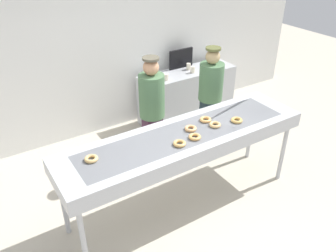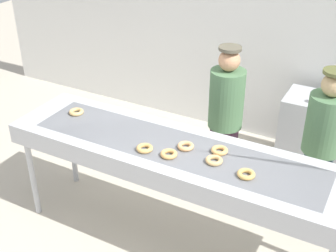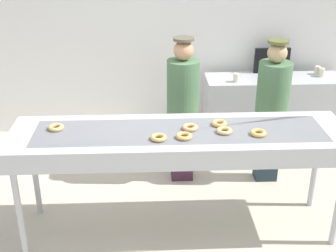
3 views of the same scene
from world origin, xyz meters
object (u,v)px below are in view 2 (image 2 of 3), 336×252
Objects in this scene: worker_baker at (322,142)px; paper_cup_2 at (317,99)px; glazed_donut_4 at (214,160)px; glazed_donut_5 at (219,150)px; worker_assistant at (225,115)px; glazed_donut_1 at (145,148)px; glazed_donut_0 at (169,154)px; glazed_donut_3 at (186,146)px; fryer_conveyor at (174,156)px; glazed_donut_2 at (76,112)px; glazed_donut_6 at (246,174)px.

worker_baker is 0.88m from paper_cup_2.
glazed_donut_4 and glazed_donut_5 have the same top height.
worker_assistant is at bearing 106.47° from glazed_donut_4.
paper_cup_2 is at bearing -73.40° from worker_baker.
paper_cup_2 is at bearing 74.23° from glazed_donut_5.
worker_baker is (0.68, 0.75, -0.13)m from glazed_donut_5.
glazed_donut_1 is 1.60m from worker_baker.
glazed_donut_0 and glazed_donut_3 have the same top height.
glazed_donut_0 is 0.08× the size of worker_assistant.
glazed_donut_3 and glazed_donut_5 have the same top height.
glazed_donut_0 and glazed_donut_1 have the same top height.
glazed_donut_5 is 0.08× the size of worker_assistant.
paper_cup_2 is at bearing 61.72° from glazed_donut_1.
fryer_conveyor is at bearing -164.25° from glazed_donut_5.
worker_baker reaches higher than glazed_donut_1.
glazed_donut_4 is at bearing -5.24° from glazed_donut_2.
glazed_donut_2 is 1.00× the size of glazed_donut_5.
fryer_conveyor is at bearing 101.31° from glazed_donut_0.
glazed_donut_3 is 1.00× the size of glazed_donut_4.
glazed_donut_2 reaches higher than paper_cup_2.
worker_baker reaches higher than glazed_donut_3.
glazed_donut_0 and glazed_donut_6 have the same top height.
glazed_donut_5 is at bearing 49.53° from worker_baker.
fryer_conveyor is 27.31× the size of paper_cup_2.
glazed_donut_1 is 1.11m from worker_assistant.
glazed_donut_4 is (0.57, 0.11, 0.00)m from glazed_donut_1.
glazed_donut_3 is 0.30m from glazed_donut_4.
fryer_conveyor is 21.61× the size of glazed_donut_4.
glazed_donut_1 is 0.92m from glazed_donut_2.
glazed_donut_0 is 0.64m from glazed_donut_6.
glazed_donut_3 is at bearing -113.32° from paper_cup_2.
worker_baker reaches higher than glazed_donut_5.
glazed_donut_3 is at bearing 33.88° from glazed_donut_1.
worker_baker is (0.95, 0.82, -0.13)m from glazed_donut_3.
worker_baker is at bearing -75.03° from paper_cup_2.
glazed_donut_5 is (-0.02, 0.15, 0.00)m from glazed_donut_4.
glazed_donut_6 is (1.74, -0.19, 0.00)m from glazed_donut_2.
glazed_donut_0 is 0.18m from glazed_donut_3.
glazed_donut_3 is 0.09× the size of worker_baker.
worker_baker reaches higher than glazed_donut_2.
glazed_donut_6 is 1.82m from paper_cup_2.
glazed_donut_2 is at bearing 21.63° from worker_baker.
glazed_donut_3 is (0.09, 0.03, 0.11)m from fryer_conveyor.
glazed_donut_2 is 1.26× the size of paper_cup_2.
glazed_donut_6 is (0.57, -0.14, 0.00)m from glazed_donut_3.
glazed_donut_2 reaches higher than fryer_conveyor.
glazed_donut_2 is at bearing -179.21° from glazed_donut_5.
worker_baker reaches higher than glazed_donut_0.
worker_assistant reaches higher than glazed_donut_5.
glazed_donut_4 is 1.00× the size of glazed_donut_5.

